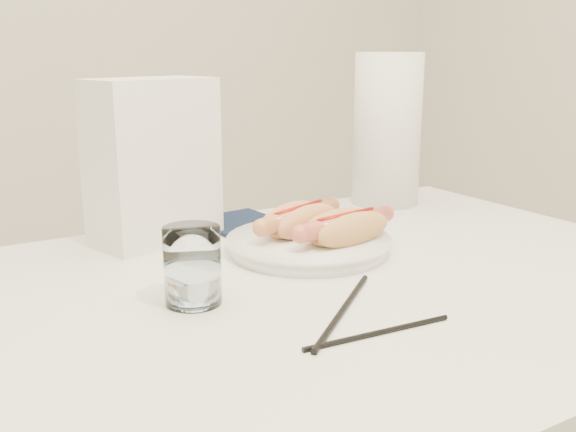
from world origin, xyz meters
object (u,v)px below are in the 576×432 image
hotdog_right (346,228)px  napkin_box (153,161)px  table (304,324)px  paper_towel_roll (387,130)px  water_glass (192,266)px  plate (309,246)px  hotdog_left (299,220)px

hotdog_right → napkin_box: (-0.22, 0.23, 0.09)m
table → hotdog_right: bearing=30.6°
napkin_box → paper_towel_roll: size_ratio=0.87×
water_glass → napkin_box: 0.31m
table → plate: size_ratio=4.80×
plate → water_glass: bearing=-156.8°
hotdog_right → water_glass: water_glass is taller
table → napkin_box: bearing=107.8°
table → paper_towel_roll: size_ratio=3.92×
hotdog_right → water_glass: (-0.28, -0.06, 0.01)m
hotdog_right → plate: bearing=121.5°
table → water_glass: (-0.16, 0.01, 0.11)m
hotdog_left → table: bearing=-140.4°
hotdog_left → napkin_box: bearing=118.7°
table → hotdog_left: hotdog_left is taller
hotdog_left → hotdog_right: same height
table → hotdog_right: size_ratio=6.38×
table → plate: 0.16m
hotdog_right → paper_towel_roll: size_ratio=0.61×
table → water_glass: water_glass is taller
hotdog_left → hotdog_right: bearing=-84.9°
table → water_glass: 0.19m
water_glass → plate: bearing=23.2°
plate → paper_towel_roll: (0.32, 0.20, 0.14)m
hotdog_left → paper_towel_roll: paper_towel_roll is taller
hotdog_right → water_glass: 0.28m
table → paper_towel_roll: paper_towel_roll is taller
plate → paper_towel_roll: size_ratio=0.82×
water_glass → napkin_box: size_ratio=0.37×
table → hotdog_left: bearing=60.2°
table → paper_towel_roll: 0.56m
hotdog_right → hotdog_left: bearing=106.2°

